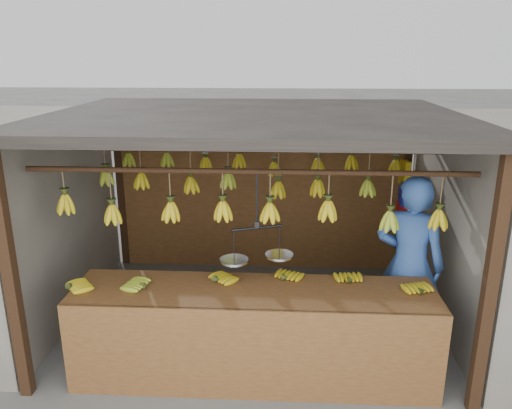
{
  "coord_description": "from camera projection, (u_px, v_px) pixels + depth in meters",
  "views": [
    {
      "loc": [
        0.31,
        -5.27,
        3.0
      ],
      "look_at": [
        0.0,
        0.3,
        1.3
      ],
      "focal_mm": 35.0,
      "sensor_mm": 36.0,
      "label": 1
    }
  ],
  "objects": [
    {
      "name": "ground",
      "position": [
        255.0,
        316.0,
        5.92
      ],
      "size": [
        80.0,
        80.0,
        0.0
      ],
      "primitive_type": "plane",
      "color": "#5B5B57"
    },
    {
      "name": "stall",
      "position": [
        256.0,
        147.0,
        5.66
      ],
      "size": [
        4.3,
        3.3,
        2.4
      ],
      "color": "black",
      "rests_on": "ground"
    },
    {
      "name": "counter",
      "position": [
        253.0,
        316.0,
        4.54
      ],
      "size": [
        3.52,
        0.77,
        0.96
      ],
      "color": "brown",
      "rests_on": "ground"
    },
    {
      "name": "hanging_bananas",
      "position": [
        255.0,
        184.0,
        5.45
      ],
      "size": [
        3.6,
        2.22,
        0.39
      ],
      "color": "gold",
      "rests_on": "ground"
    },
    {
      "name": "balance_scale",
      "position": [
        257.0,
        253.0,
        4.6
      ],
      "size": [
        0.67,
        0.4,
        0.84
      ],
      "color": "black",
      "rests_on": "ground"
    },
    {
      "name": "vendor",
      "position": [
        409.0,
        265.0,
        5.04
      ],
      "size": [
        0.8,
        0.67,
        1.88
      ],
      "primitive_type": "imported",
      "rotation": [
        0.0,
        0.0,
        2.77
      ],
      "color": "#3359A5",
      "rests_on": "ground"
    },
    {
      "name": "bag_bundles",
      "position": [
        402.0,
        205.0,
        6.81
      ],
      "size": [
        0.08,
        0.26,
        1.26
      ],
      "color": "yellow",
      "rests_on": "ground"
    }
  ]
}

